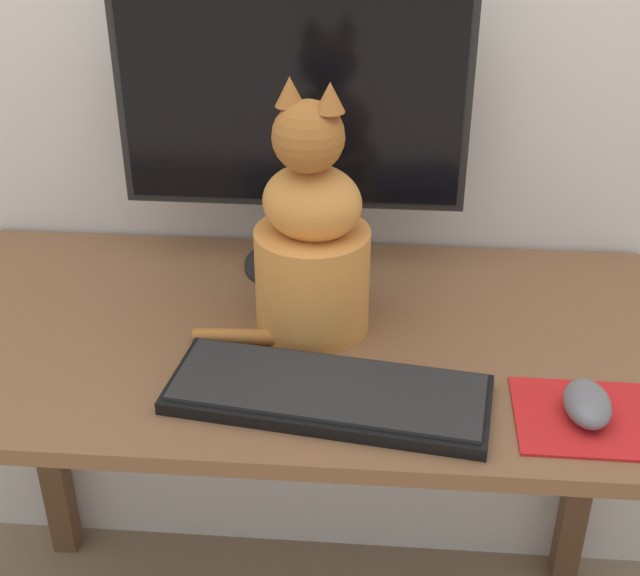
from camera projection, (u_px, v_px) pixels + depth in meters
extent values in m
cube|color=brown|center=(293.00, 339.00, 1.34)|extent=(1.15, 0.59, 0.02)
cube|color=brown|center=(43.00, 414.00, 1.79)|extent=(0.05, 0.05, 0.73)
cube|color=brown|center=(587.00, 441.00, 1.71)|extent=(0.05, 0.05, 0.73)
cylinder|color=black|center=(295.00, 264.00, 1.50)|extent=(0.17, 0.17, 0.01)
cylinder|color=black|center=(294.00, 233.00, 1.47)|extent=(0.04, 0.04, 0.11)
cube|color=black|center=(292.00, 102.00, 1.36)|extent=(0.54, 0.02, 0.34)
cube|color=black|center=(292.00, 104.00, 1.35)|extent=(0.52, 0.00, 0.32)
cube|color=black|center=(328.00, 395.00, 1.18)|extent=(0.45, 0.22, 0.02)
cube|color=black|center=(328.00, 387.00, 1.18)|extent=(0.43, 0.20, 0.01)
cube|color=red|center=(585.00, 418.00, 1.15)|extent=(0.18, 0.16, 0.00)
ellipsoid|color=slate|center=(587.00, 404.00, 1.14)|extent=(0.06, 0.10, 0.04)
cylinder|color=#D6893D|center=(312.00, 279.00, 1.31)|extent=(0.21, 0.21, 0.16)
ellipsoid|color=#D6893D|center=(312.00, 203.00, 1.25)|extent=(0.17, 0.16, 0.11)
sphere|color=#A36028|center=(308.00, 137.00, 1.18)|extent=(0.12, 0.12, 0.10)
cone|color=#A36028|center=(286.00, 91.00, 1.16)|extent=(0.05, 0.05, 0.04)
cone|color=#A36028|center=(330.00, 97.00, 1.15)|extent=(0.05, 0.05, 0.04)
cylinder|color=#A36028|center=(268.00, 337.00, 1.30)|extent=(0.22, 0.04, 0.02)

